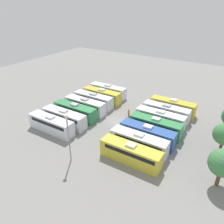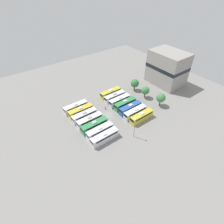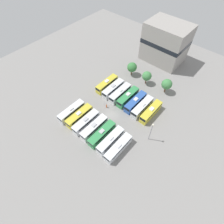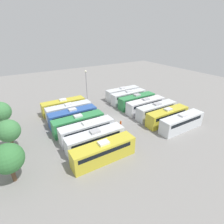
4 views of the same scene
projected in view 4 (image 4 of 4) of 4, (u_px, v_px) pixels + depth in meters
The scene contains 20 objects.
ground_plane at pixel (116, 120), 39.53m from camera, with size 119.79×119.79×0.00m, color gray.
bus_0 at pixel (182, 122), 35.01m from camera, with size 2.55×10.24×3.43m.
bus_1 at pixel (167, 116), 37.49m from camera, with size 2.55×10.24×3.43m.
bus_2 at pixel (156, 110), 40.18m from camera, with size 2.55×10.24×3.43m.
bus_3 at pixel (145, 105), 42.82m from camera, with size 2.55×10.24×3.43m.
bus_4 at pixel (137, 101), 45.50m from camera, with size 2.55×10.24×3.43m.
bus_5 at pixel (128, 97), 48.17m from camera, with size 2.55×10.24×3.43m.
bus_6 at pixel (123, 93), 50.90m from camera, with size 2.55×10.24×3.43m.
bus_7 at pixel (104, 151), 26.64m from camera, with size 2.55×10.24×3.43m.
bus_8 at pixel (95, 139), 29.51m from camera, with size 2.55×10.24×3.43m.
bus_9 at pixel (87, 130), 32.19m from camera, with size 2.55×10.24×3.43m.
bus_10 at pixel (78, 123), 34.63m from camera, with size 2.55×10.24×3.43m.
bus_11 at pixel (73, 116), 37.38m from camera, with size 2.55×10.24×3.43m.
bus_12 at pixel (69, 111), 39.94m from camera, with size 2.55×10.24×3.43m.
bus_13 at pixel (64, 106), 42.47m from camera, with size 2.55×10.24×3.43m.
worker_person at pixel (121, 124), 35.96m from camera, with size 0.36×0.36×1.73m.
light_pole at pixel (86, 80), 48.51m from camera, with size 0.60×0.60×8.47m.
tree_0 at pixel (8, 158), 22.07m from camera, with size 3.94×3.94×5.74m.
tree_1 at pixel (8, 131), 28.07m from camera, with size 3.67×3.67×5.61m.
tree_2 at pixel (1, 112), 33.91m from camera, with size 3.90×3.90×5.97m.
Camera 4 is at (-29.34, 19.04, 18.53)m, focal length 28.00 mm.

